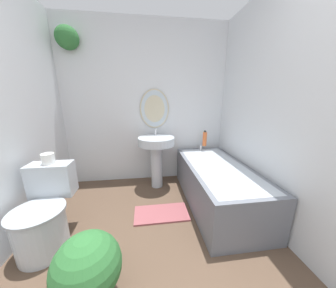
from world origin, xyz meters
The scene contains 9 objects.
wall_back centered at (-0.06, 2.46, 1.25)m, with size 2.56×0.29×2.40m.
wall_right centered at (1.25, 1.22, 1.20)m, with size 0.06×2.56×2.40m.
toilet centered at (-0.95, 1.19, 0.30)m, with size 0.42×0.60×0.71m.
pedestal_sink centered at (0.12, 2.14, 0.57)m, with size 0.52×0.52×0.87m.
bathtub centered at (0.84, 1.62, 0.27)m, with size 0.72×1.54×0.58m.
shampoo_bottle centered at (0.89, 2.27, 0.70)m, with size 0.06×0.06×0.24m.
potted_plant centered at (-0.41, 0.65, 0.29)m, with size 0.41×0.41×0.51m.
bath_mat centered at (0.12, 1.47, 0.01)m, with size 0.62×0.33×0.02m.
toilet_paper_roll centered at (-0.95, 1.41, 0.76)m, with size 0.11×0.11×0.10m.
Camera 1 is at (-0.03, -0.22, 1.30)m, focal length 18.00 mm.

